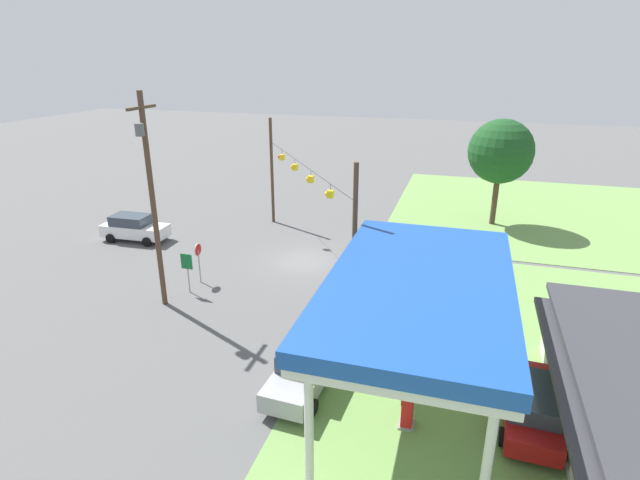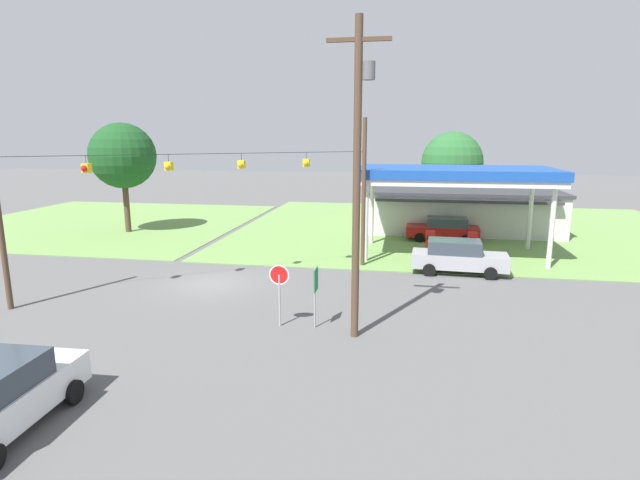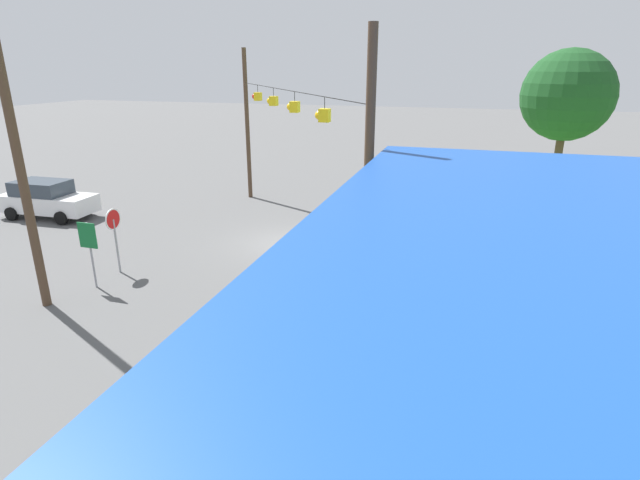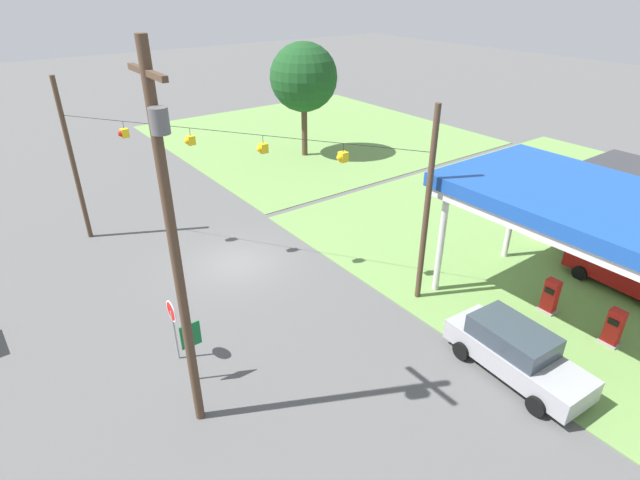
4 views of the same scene
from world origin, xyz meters
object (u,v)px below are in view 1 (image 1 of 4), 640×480
Objects in this scene: gas_station_canopy at (419,290)px; route_sign at (187,265)px; stop_sign_roadside at (198,254)px; fuel_pump_far at (407,410)px; car_at_pumps_rear at (531,404)px; car_on_crossroad at (134,227)px; utility_pole_main at (151,193)px; fuel_pump_near at (415,370)px; tree_west_verge at (501,152)px; car_at_pumps_front at (306,365)px.

gas_station_canopy is 15.18m from route_sign.
stop_sign_roadside is at bearing -177.02° from route_sign.
gas_station_canopy reaches higher than fuel_pump_far.
car_on_crossroad is (-12.64, -26.16, 0.09)m from car_at_pumps_rear.
fuel_pump_near is at bearing 76.75° from utility_pole_main.
car_at_pumps_rear is 19.41m from stop_sign_roadside.
route_sign is 4.90m from utility_pole_main.
gas_station_canopy is 1.40× the size of tree_west_verge.
route_sign is 0.21× the size of utility_pole_main.
fuel_pump_far is 4.58m from car_at_pumps_rear.
car_on_crossroad is at bearing -120.39° from gas_station_canopy.
car_at_pumps_rear is 18.83m from route_sign.
utility_pole_main is (-5.88, -14.05, 5.58)m from fuel_pump_far.
tree_west_verge is (-24.07, -0.74, 5.00)m from car_at_pumps_rear.
fuel_pump_far is at bearing -0.07° from gas_station_canopy.
stop_sign_roadside is (-6.36, -13.53, 1.10)m from fuel_pump_near.
route_sign is (-7.51, -13.45, 0.99)m from fuel_pump_far.
car_at_pumps_rear is at bearing 1.75° from tree_west_verge.
tree_west_verge is at bearing -45.95° from stop_sign_roadside.
route_sign reaches higher than car_at_pumps_rear.
utility_pole_main is (3.06, -0.52, 4.48)m from stop_sign_roadside.
tree_west_verge is (-11.43, 25.42, 4.91)m from car_on_crossroad.
car_at_pumps_rear is 19.68m from utility_pole_main.
fuel_pump_near is 0.31× the size of car_on_crossroad.
car_at_pumps_rear is 0.45× the size of utility_pole_main.
tree_west_verge reaches higher than car_at_pumps_rear.
route_sign is (1.43, 0.07, -0.10)m from stop_sign_roadside.
stop_sign_roadside is (-7.65, -13.53, -3.17)m from gas_station_canopy.
fuel_pump_near is 0.63× the size of route_sign.
car_at_pumps_front is 0.46× the size of utility_pole_main.
car_on_crossroad is 28.30m from tree_west_verge.
utility_pole_main is 1.35× the size of tree_west_verge.
utility_pole_main reaches higher than fuel_pump_near.
car_on_crossroad is (-12.79, -21.81, -4.00)m from gas_station_canopy.
stop_sign_roadside is (-7.65, -9.18, 0.87)m from car_at_pumps_front.
utility_pole_main is at bearing -112.70° from fuel_pump_far.
stop_sign_roadside is 24.19m from tree_west_verge.
car_on_crossroad reaches higher than car_at_pumps_rear.
utility_pole_main reaches higher than gas_station_canopy.
stop_sign_roadside reaches higher than fuel_pump_near.
route_sign is 0.29× the size of tree_west_verge.
gas_station_canopy is at bearing 0.07° from fuel_pump_near.
fuel_pump_near is 14.99m from stop_sign_roadside.
fuel_pump_near is 1.00× the size of fuel_pump_far.
car_at_pumps_rear is at bearing 108.27° from fuel_pump_far.
fuel_pump_near is 2.57m from fuel_pump_far.
car_on_crossroad is at bearing -122.90° from car_at_pumps_front.
gas_station_canopy reaches higher than car_at_pumps_rear.
car_at_pumps_front is at bearing -18.18° from tree_west_verge.
car_at_pumps_rear is 2.05× the size of stop_sign_roadside.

